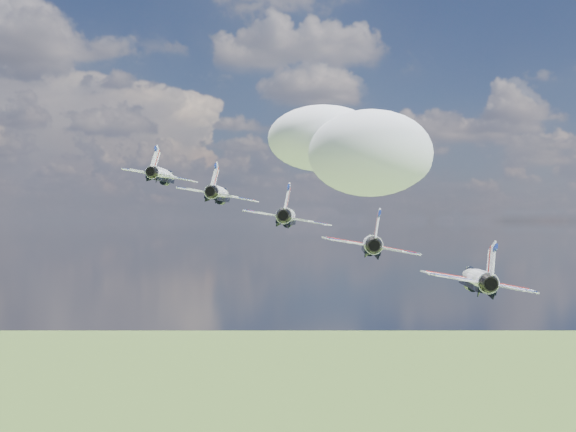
{
  "coord_description": "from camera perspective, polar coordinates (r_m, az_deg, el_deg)",
  "views": [
    {
      "loc": [
        -7.56,
        -77.31,
        151.85
      ],
      "look_at": [
        2.78,
        -0.91,
        152.41
      ],
      "focal_mm": 45.0,
      "sensor_mm": 36.0,
      "label": 1
    }
  ],
  "objects": [
    {
      "name": "jet_3",
      "position": [
        69.84,
        6.59,
        -2.17
      ],
      "size": [
        11.92,
        14.8,
        5.37
      ],
      "primitive_type": null,
      "rotation": [
        0.0,
        0.17,
        -0.21
      ],
      "color": "white"
    },
    {
      "name": "jet_0",
      "position": [
        94.15,
        -9.82,
        3.21
      ],
      "size": [
        11.92,
        14.8,
        5.37
      ],
      "primitive_type": null,
      "rotation": [
        0.0,
        0.17,
        -0.21
      ],
      "color": "silver"
    },
    {
      "name": "jet_1",
      "position": [
        85.28,
        -5.39,
        1.77
      ],
      "size": [
        11.92,
        14.8,
        5.37
      ],
      "primitive_type": null,
      "rotation": [
        0.0,
        0.17,
        -0.21
      ],
      "color": "white"
    },
    {
      "name": "cloud_far",
      "position": [
        259.18,
        5.89,
        5.67
      ],
      "size": [
        65.18,
        51.22,
        25.61
      ],
      "primitive_type": "ellipsoid",
      "color": "white"
    },
    {
      "name": "jet_4",
      "position": [
        63.83,
        14.59,
        -4.74
      ],
      "size": [
        11.92,
        14.8,
        5.37
      ],
      "primitive_type": null,
      "rotation": [
        0.0,
        0.17,
        -0.21
      ],
      "color": "white"
    },
    {
      "name": "jet_2",
      "position": [
        77.1,
        -0.0,
        0.0
      ],
      "size": [
        11.92,
        14.8,
        5.37
      ],
      "primitive_type": null,
      "rotation": [
        0.0,
        0.17,
        -0.21
      ],
      "color": "white"
    }
  ]
}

